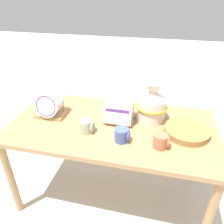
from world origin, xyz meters
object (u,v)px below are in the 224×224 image
at_px(mug_terracotta_glaze, 161,141).
at_px(dish_rack_round_plates, 50,107).
at_px(ceramic_vase, 152,104).
at_px(wicker_charger_stack, 187,131).
at_px(mug_cobalt_glaze, 122,135).
at_px(mug_sage_glaze, 87,126).
at_px(dish_rack_square_plates, 119,112).

bearing_deg(mug_terracotta_glaze, dish_rack_round_plates, 167.14).
distance_m(ceramic_vase, wicker_charger_stack, 0.32).
height_order(dish_rack_round_plates, mug_terracotta_glaze, dish_rack_round_plates).
xyz_separation_m(dish_rack_round_plates, wicker_charger_stack, (1.06, -0.01, -0.06)).
bearing_deg(mug_cobalt_glaze, mug_sage_glaze, 170.05).
relative_size(ceramic_vase, dish_rack_square_plates, 1.41).
bearing_deg(mug_cobalt_glaze, mug_terracotta_glaze, -1.55).
bearing_deg(dish_rack_square_plates, mug_cobalt_glaze, -73.82).
distance_m(mug_cobalt_glaze, mug_sage_glaze, 0.27).
xyz_separation_m(ceramic_vase, wicker_charger_stack, (0.27, -0.14, -0.11)).
distance_m(ceramic_vase, mug_sage_glaze, 0.52).
height_order(dish_rack_round_plates, wicker_charger_stack, dish_rack_round_plates).
xyz_separation_m(dish_rack_round_plates, mug_sage_glaze, (0.36, -0.15, -0.04)).
relative_size(wicker_charger_stack, mug_sage_glaze, 3.03).
bearing_deg(mug_cobalt_glaze, ceramic_vase, 62.32).
distance_m(dish_rack_square_plates, mug_sage_glaze, 0.28).
bearing_deg(mug_terracotta_glaze, mug_sage_glaze, 174.14).
distance_m(dish_rack_square_plates, mug_terracotta_glaze, 0.42).
bearing_deg(dish_rack_square_plates, wicker_charger_stack, -6.43).
relative_size(wicker_charger_stack, mug_cobalt_glaze, 3.03).
distance_m(wicker_charger_stack, mug_cobalt_glaze, 0.47).
distance_m(ceramic_vase, dish_rack_square_plates, 0.26).
relative_size(dish_rack_round_plates, mug_terracotta_glaze, 2.18).
bearing_deg(dish_rack_square_plates, ceramic_vase, 18.17).
distance_m(dish_rack_round_plates, mug_cobalt_glaze, 0.66).
xyz_separation_m(dish_rack_square_plates, mug_terracotta_glaze, (0.33, -0.25, -0.03)).
height_order(wicker_charger_stack, mug_sage_glaze, mug_sage_glaze).
distance_m(dish_rack_round_plates, mug_sage_glaze, 0.39).
height_order(dish_rack_round_plates, dish_rack_square_plates, dish_rack_square_plates).
bearing_deg(mug_sage_glaze, mug_cobalt_glaze, -9.95).
xyz_separation_m(mug_sage_glaze, mug_terracotta_glaze, (0.53, -0.05, 0.00)).
height_order(mug_cobalt_glaze, mug_terracotta_glaze, same).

